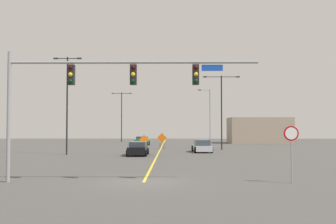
{
  "coord_description": "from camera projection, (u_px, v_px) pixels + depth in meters",
  "views": [
    {
      "loc": [
        1.46,
        -19.79,
        2.88
      ],
      "look_at": [
        0.95,
        28.27,
        4.66
      ],
      "focal_mm": 41.09,
      "sensor_mm": 36.0,
      "label": 1
    }
  ],
  "objects": [
    {
      "name": "construction_sign_right_shoulder",
      "position": [
        144.0,
        140.0,
        46.13
      ],
      "size": [
        1.15,
        0.19,
        1.85
      ],
      "color": "orange",
      "rests_on": "ground"
    },
    {
      "name": "construction_sign_left_shoulder",
      "position": [
        162.0,
        139.0,
        49.34
      ],
      "size": [
        1.27,
        0.07,
        2.01
      ],
      "color": "orange",
      "rests_on": "ground"
    },
    {
      "name": "traffic_signal_assembly",
      "position": [
        99.0,
        83.0,
        19.89
      ],
      "size": [
        13.02,
        0.44,
        6.77
      ],
      "color": "gray",
      "rests_on": "ground"
    },
    {
      "name": "roadside_building_east",
      "position": [
        259.0,
        130.0,
        65.53
      ],
      "size": [
        10.21,
        6.32,
        4.35
      ],
      "color": "gray",
      "rests_on": "ground"
    },
    {
      "name": "stop_sign",
      "position": [
        291.0,
        143.0,
        19.41
      ],
      "size": [
        0.76,
        0.07,
        2.9
      ],
      "color": "gray",
      "rests_on": "ground"
    },
    {
      "name": "car_black_passing",
      "position": [
        138.0,
        149.0,
        37.98
      ],
      "size": [
        1.98,
        4.15,
        1.35
      ],
      "color": "black",
      "rests_on": "ground"
    },
    {
      "name": "street_lamp_mid_right",
      "position": [
        222.0,
        106.0,
        47.2
      ],
      "size": [
        4.51,
        0.24,
        9.12
      ],
      "color": "black",
      "rests_on": "ground"
    },
    {
      "name": "car_green_far",
      "position": [
        142.0,
        141.0,
        57.53
      ],
      "size": [
        2.13,
        4.44,
        1.36
      ],
      "color": "#196B38",
      "rests_on": "ground"
    },
    {
      "name": "ground",
      "position": [
        144.0,
        182.0,
        19.69
      ],
      "size": [
        140.07,
        140.07,
        0.0
      ],
      "primitive_type": "plane",
      "color": "#4C4947"
    },
    {
      "name": "car_silver_approaching",
      "position": [
        202.0,
        146.0,
        42.79
      ],
      "size": [
        2.15,
        4.54,
        1.38
      ],
      "color": "#B7BABF",
      "rests_on": "ground"
    },
    {
      "name": "street_lamp_far_left",
      "position": [
        67.0,
        98.0,
        39.08
      ],
      "size": [
        2.86,
        0.24,
        9.96
      ],
      "color": "black",
      "rests_on": "ground"
    },
    {
      "name": "road_centre_stripe",
      "position": [
        163.0,
        145.0,
        58.57
      ],
      "size": [
        0.16,
        77.81,
        0.01
      ],
      "color": "yellow",
      "rests_on": "ground"
    },
    {
      "name": "street_lamp_near_right",
      "position": [
        122.0,
        113.0,
        70.66
      ],
      "size": [
        3.67,
        0.24,
        9.1
      ],
      "color": "black",
      "rests_on": "ground"
    },
    {
      "name": "street_lamp_mid_left",
      "position": [
        209.0,
        114.0,
        59.67
      ],
      "size": [
        1.93,
        0.24,
        8.67
      ],
      "color": "gray",
      "rests_on": "ground"
    }
  ]
}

